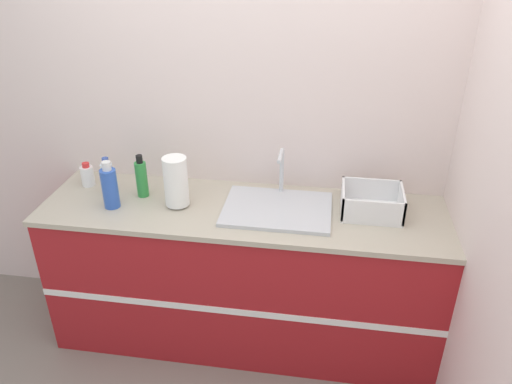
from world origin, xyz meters
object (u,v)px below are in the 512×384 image
dish_rack (371,204)px  bottle_green (142,178)px  paper_towel_roll (176,182)px  bottle_blue (110,187)px  bottle_white_spray (87,175)px  sink (277,207)px  bottle_clear (108,178)px

dish_rack → bottle_green: bottle_green is taller
paper_towel_roll → bottle_blue: (-0.35, -0.07, -0.03)m
bottle_blue → bottle_green: bearing=50.0°
bottle_blue → bottle_white_spray: bottle_blue is taller
dish_rack → bottle_blue: bottle_blue is taller
sink → dish_rack: sink is taller
sink → bottle_white_spray: (-1.12, 0.12, 0.04)m
bottle_clear → bottle_green: (0.20, -0.00, 0.01)m
dish_rack → bottle_white_spray: (-1.61, 0.07, 0.01)m
bottle_clear → paper_towel_roll: bearing=-10.8°
sink → bottle_white_spray: bearing=173.9°
bottle_clear → bottle_green: bearing=-0.4°
sink → bottle_green: sink is taller
bottle_clear → dish_rack: bearing=0.0°
bottle_white_spray → bottle_green: bearing=-11.5°
dish_rack → bottle_green: (-1.25, -0.00, 0.06)m
bottle_white_spray → sink: bearing=-6.1°
bottle_green → sink: bearing=-3.6°
bottle_green → bottle_white_spray: size_ratio=1.74×
sink → bottle_green: bearing=176.4°
sink → bottle_clear: size_ratio=2.63×
paper_towel_roll → bottle_white_spray: (-0.58, 0.15, -0.08)m
bottle_blue → bottle_clear: bearing=117.8°
bottle_green → bottle_white_spray: (-0.36, 0.07, -0.05)m
bottle_clear → bottle_white_spray: bearing=156.0°
paper_towel_roll → dish_rack: bearing=4.5°
paper_towel_roll → dish_rack: 1.04m
bottle_green → bottle_white_spray: bearing=168.5°
paper_towel_roll → bottle_white_spray: size_ratio=1.99×
bottle_clear → bottle_green: 0.20m
bottle_blue → bottle_white_spray: 0.33m
dish_rack → bottle_clear: bearing=-180.0°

